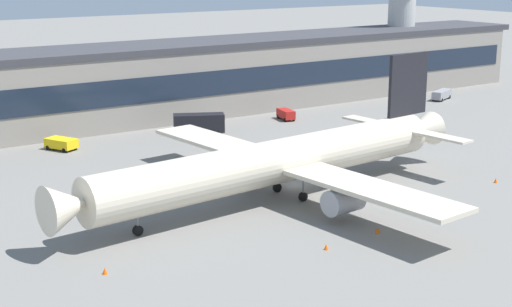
# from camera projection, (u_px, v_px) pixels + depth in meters

# --- Properties ---
(ground_plane) EXTENTS (600.00, 600.00, 0.00)m
(ground_plane) POSITION_uv_depth(u_px,v_px,m) (297.00, 185.00, 97.63)
(ground_plane) COLOR slate
(terminal_building) EXTENTS (185.55, 16.08, 13.53)m
(terminal_building) POSITION_uv_depth(u_px,v_px,m) (133.00, 83.00, 135.20)
(terminal_building) COLOR gray
(terminal_building) RESTS_ON ground_plane
(airliner) EXTENTS (58.93, 50.62, 15.96)m
(airliner) POSITION_uv_depth(u_px,v_px,m) (280.00, 161.00, 90.80)
(airliner) COLOR beige
(airliner) RESTS_ON ground_plane
(belt_loader) EXTENTS (6.68, 4.25, 1.95)m
(belt_loader) POSITION_uv_depth(u_px,v_px,m) (441.00, 94.00, 156.94)
(belt_loader) COLOR gray
(belt_loader) RESTS_ON ground_plane
(follow_me_car) EXTENTS (2.77, 4.70, 1.85)m
(follow_me_car) POSITION_uv_depth(u_px,v_px,m) (286.00, 114.00, 137.21)
(follow_me_car) COLOR red
(follow_me_car) RESTS_ON ground_plane
(fuel_truck) EXTENTS (8.78, 6.17, 3.35)m
(fuel_truck) POSITION_uv_depth(u_px,v_px,m) (200.00, 123.00, 125.98)
(fuel_truck) COLOR black
(fuel_truck) RESTS_ON ground_plane
(pushback_tractor) EXTENTS (4.44, 5.45, 1.75)m
(pushback_tractor) POSITION_uv_depth(u_px,v_px,m) (62.00, 143.00, 115.54)
(pushback_tractor) COLOR yellow
(pushback_tractor) RESTS_ON ground_plane
(traffic_cone_0) EXTENTS (0.55, 0.55, 0.69)m
(traffic_cone_0) POSITION_uv_depth(u_px,v_px,m) (378.00, 230.00, 80.36)
(traffic_cone_0) COLOR #F2590C
(traffic_cone_0) RESTS_ON ground_plane
(traffic_cone_1) EXTENTS (0.49, 0.49, 0.61)m
(traffic_cone_1) POSITION_uv_depth(u_px,v_px,m) (326.00, 247.00, 75.76)
(traffic_cone_1) COLOR #F2590C
(traffic_cone_1) RESTS_ON ground_plane
(traffic_cone_2) EXTENTS (0.53, 0.53, 0.66)m
(traffic_cone_2) POSITION_uv_depth(u_px,v_px,m) (105.00, 271.00, 69.86)
(traffic_cone_2) COLOR #F2590C
(traffic_cone_2) RESTS_ON ground_plane
(traffic_cone_3) EXTENTS (0.50, 0.50, 0.62)m
(traffic_cone_3) POSITION_uv_depth(u_px,v_px,m) (496.00, 180.00, 98.55)
(traffic_cone_3) COLOR #F2590C
(traffic_cone_3) RESTS_ON ground_plane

